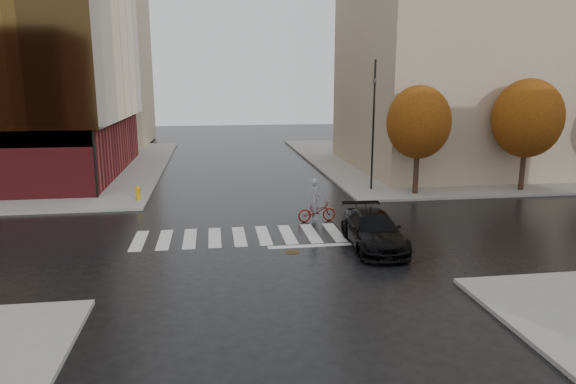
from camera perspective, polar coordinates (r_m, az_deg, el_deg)
name	(u,v)px	position (r m, az deg, el deg)	size (l,w,h in m)	color
ground	(265,239)	(22.94, -2.61, -5.21)	(120.00, 120.00, 0.00)	black
sidewalk_ne	(473,158)	(49.12, 19.86, 3.58)	(30.00, 30.00, 0.15)	gray
crosswalk	(264,235)	(23.41, -2.73, -4.83)	(12.00, 3.00, 0.01)	silver
building_ne_tan	(459,51)	(43.31, 18.49, 14.67)	(16.00, 16.00, 18.00)	tan
building_nw_far	(77,49)	(60.46, -22.38, 14.48)	(14.00, 12.00, 20.00)	tan
tree_ne_a	(419,122)	(31.70, 14.31, 7.51)	(3.80, 3.80, 6.50)	#312115
tree_ne_b	(527,118)	(34.98, 25.06, 7.42)	(4.20, 4.20, 6.89)	#312115
sedan	(373,230)	(21.91, 9.46, -4.20)	(2.06, 5.06, 1.47)	black
cyclist	(316,207)	(25.53, 3.14, -1.66)	(1.97, 0.83, 2.19)	maroon
traffic_light_nw	(91,115)	(31.57, -21.03, 8.02)	(0.24, 0.21, 8.27)	black
traffic_light_ne	(374,116)	(32.40, 9.49, 8.38)	(0.17, 0.20, 7.98)	black
fire_hydrant	(138,192)	(30.74, -16.33, -0.05)	(0.29, 0.29, 0.80)	#CD940C
manhole	(292,252)	(21.17, 0.50, -6.70)	(0.55, 0.55, 0.01)	#483719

